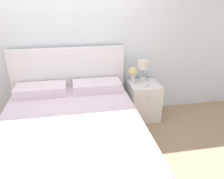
# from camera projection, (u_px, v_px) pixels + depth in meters

# --- Properties ---
(ground_plane) EXTENTS (12.00, 12.00, 0.00)m
(ground_plane) POSITION_uv_depth(u_px,v_px,m) (72.00, 115.00, 3.74)
(ground_plane) COLOR tan
(wall_back) EXTENTS (8.00, 0.06, 2.60)m
(wall_back) POSITION_uv_depth(u_px,v_px,m) (66.00, 38.00, 3.28)
(wall_back) COLOR white
(wall_back) RESTS_ON ground_plane
(bed) EXTENTS (1.75, 2.13, 1.18)m
(bed) POSITION_uv_depth(u_px,v_px,m) (72.00, 134.00, 2.73)
(bed) COLOR tan
(bed) RESTS_ON ground_plane
(nightstand) EXTENTS (0.47, 0.49, 0.60)m
(nightstand) POSITION_uv_depth(u_px,v_px,m) (144.00, 101.00, 3.58)
(nightstand) COLOR white
(nightstand) RESTS_ON ground_plane
(table_lamp) EXTENTS (0.17, 0.17, 0.35)m
(table_lamp) POSITION_uv_depth(u_px,v_px,m) (143.00, 67.00, 3.47)
(table_lamp) COLOR white
(table_lamp) RESTS_ON nightstand
(flower_vase) EXTENTS (0.14, 0.14, 0.26)m
(flower_vase) POSITION_uv_depth(u_px,v_px,m) (133.00, 73.00, 3.44)
(flower_vase) COLOR white
(flower_vase) RESTS_ON nightstand
(teacup) EXTENTS (0.12, 0.12, 0.05)m
(teacup) POSITION_uv_depth(u_px,v_px,m) (145.00, 85.00, 3.37)
(teacup) COLOR white
(teacup) RESTS_ON nightstand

